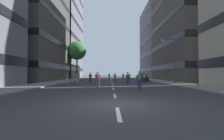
{
  "coord_description": "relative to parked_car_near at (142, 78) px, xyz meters",
  "views": [
    {
      "loc": [
        -0.31,
        -8.16,
        1.52
      ],
      "look_at": [
        0.0,
        20.79,
        2.2
      ],
      "focal_mm": 25.79,
      "sensor_mm": 36.0,
      "label": 1
    }
  ],
  "objects": [
    {
      "name": "skater_11",
      "position": [
        -1.61,
        8.75,
        0.29
      ],
      "size": [
        0.54,
        0.91,
        1.78
      ],
      "color": "brown",
      "rests_on": "ground_plane"
    },
    {
      "name": "skater_10",
      "position": [
        -3.51,
        6.42,
        0.32
      ],
      "size": [
        0.56,
        0.92,
        1.78
      ],
      "color": "brown",
      "rests_on": "ground_plane"
    },
    {
      "name": "skater_2",
      "position": [
        -11.56,
        -9.84,
        0.32
      ],
      "size": [
        0.53,
        0.9,
        1.78
      ],
      "color": "brown",
      "rests_on": "ground_plane"
    },
    {
      "name": "sidewalk_right",
      "position": [
        3.12,
        8.06,
        -0.63
      ],
      "size": [
        3.84,
        82.53,
        0.14
      ],
      "primitive_type": "cube",
      "color": "gray",
      "rests_on": "ground_plane"
    },
    {
      "name": "skater_7",
      "position": [
        -5.7,
        0.73,
        0.32
      ],
      "size": [
        0.55,
        0.91,
        1.78
      ],
      "color": "brown",
      "rests_on": "ground_plane"
    },
    {
      "name": "sidewalk_left",
      "position": [
        -15.93,
        8.06,
        -0.63
      ],
      "size": [
        3.84,
        82.53,
        0.14
      ],
      "primitive_type": "cube",
      "color": "gray",
      "rests_on": "ground_plane"
    },
    {
      "name": "skater_1",
      "position": [
        -12.96,
        -10.52,
        0.32
      ],
      "size": [
        0.54,
        0.91,
        1.78
      ],
      "color": "brown",
      "rests_on": "ground_plane"
    },
    {
      "name": "skater_0",
      "position": [
        -10.15,
        -6.18,
        0.32
      ],
      "size": [
        0.54,
        0.91,
        1.78
      ],
      "color": "brown",
      "rests_on": "ground_plane"
    },
    {
      "name": "ground_plane",
      "position": [
        -6.4,
        4.31,
        -0.7
      ],
      "size": [
        180.06,
        180.06,
        0.0
      ],
      "primitive_type": "plane",
      "color": "#333335"
    },
    {
      "name": "skater_6",
      "position": [
        -9.39,
        -2.6,
        0.29
      ],
      "size": [
        0.56,
        0.92,
        1.78
      ],
      "color": "brown",
      "rests_on": "ground_plane"
    },
    {
      "name": "skater_8",
      "position": [
        -8.12,
        -15.13,
        0.32
      ],
      "size": [
        0.57,
        0.92,
        1.78
      ],
      "color": "brown",
      "rests_on": "ground_plane"
    },
    {
      "name": "street_tree_near",
      "position": [
        -15.93,
        10.5,
        7.22
      ],
      "size": [
        5.1,
        5.1,
        10.36
      ],
      "color": "#4C3823",
      "rests_on": "sidewalk_left"
    },
    {
      "name": "lane_markings",
      "position": [
        -6.4,
        4.8,
        -0.7
      ],
      "size": [
        0.16,
        67.2,
        0.01
      ],
      "color": "silver",
      "rests_on": "ground_plane"
    },
    {
      "name": "skater_5",
      "position": [
        -7.04,
        13.17,
        0.32
      ],
      "size": [
        0.56,
        0.92,
        1.78
      ],
      "color": "brown",
      "rests_on": "ground_plane"
    },
    {
      "name": "streetlamp_right",
      "position": [
        2.37,
        -10.61,
        3.44
      ],
      "size": [
        2.13,
        0.3,
        6.5
      ],
      "color": "#3F3F44",
      "rests_on": "sidewalk_right"
    },
    {
      "name": "skater_9",
      "position": [
        -4.34,
        -12.18,
        0.32
      ],
      "size": [
        0.53,
        0.9,
        1.78
      ],
      "color": "brown",
      "rests_on": "ground_plane"
    },
    {
      "name": "parked_car_near",
      "position": [
        0.0,
        0.0,
        0.0
      ],
      "size": [
        1.82,
        4.4,
        1.52
      ],
      "color": "black",
      "rests_on": "ground_plane"
    },
    {
      "name": "building_right_mid",
      "position": [
        11.4,
        1.28,
        16.87
      ],
      "size": [
        12.85,
        20.26,
        34.95
      ],
      "color": "#4C4744",
      "rests_on": "ground_plane"
    },
    {
      "name": "building_right_far",
      "position": [
        11.4,
        20.43,
        11.41
      ],
      "size": [
        12.85,
        18.81,
        24.04
      ],
      "color": "slate",
      "rests_on": "ground_plane"
    },
    {
      "name": "skater_3",
      "position": [
        -3.98,
        -18.85,
        0.32
      ],
      "size": [
        0.56,
        0.92,
        1.78
      ],
      "color": "brown",
      "rests_on": "ground_plane"
    },
    {
      "name": "building_left_far",
      "position": [
        -24.21,
        20.43,
        17.19
      ],
      "size": [
        12.85,
        20.91,
        35.6
      ],
      "color": "slate",
      "rests_on": "ground_plane"
    },
    {
      "name": "skater_4",
      "position": [
        -1.33,
        -8.42,
        0.29
      ],
      "size": [
        0.56,
        0.92,
        1.78
      ],
      "color": "brown",
      "rests_on": "ground_plane"
    }
  ]
}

